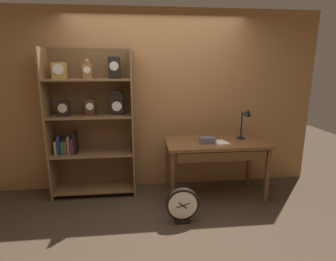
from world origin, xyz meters
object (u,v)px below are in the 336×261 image
round_clock_large (182,205)px  workbench (216,148)px  bookshelf (91,123)px  open_repair_manual (221,143)px  toolbox_small (207,140)px  desk_lamp (246,118)px

round_clock_large → workbench: bearing=47.2°
bookshelf → open_repair_manual: bearing=-13.4°
bookshelf → round_clock_large: (1.15, -0.92, -0.82)m
bookshelf → toolbox_small: bearing=-13.2°
bookshelf → open_repair_manual: 1.80m
bookshelf → workbench: (1.70, -0.32, -0.32)m
bookshelf → open_repair_manual: (1.74, -0.41, -0.22)m
toolbox_small → round_clock_large: toolbox_small is taller
workbench → open_repair_manual: size_ratio=6.20×
desk_lamp → toolbox_small: desk_lamp is taller
workbench → open_repair_manual: open_repair_manual is taller
round_clock_large → desk_lamp: bearing=34.6°
bookshelf → open_repair_manual: size_ratio=9.29×
bookshelf → round_clock_large: 1.68m
toolbox_small → round_clock_large: size_ratio=0.45×
bookshelf → toolbox_small: 1.62m
open_repair_manual → round_clock_large: 0.98m
round_clock_large → open_repair_manual: bearing=40.3°
desk_lamp → round_clock_large: bearing=-145.4°
open_repair_manual → round_clock_large: bearing=-154.8°
desk_lamp → open_repair_manual: desk_lamp is taller
workbench → open_repair_manual: 0.15m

